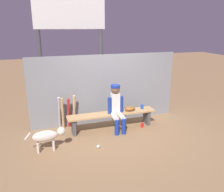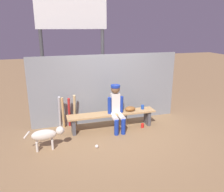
{
  "view_description": "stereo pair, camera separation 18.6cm",
  "coord_description": "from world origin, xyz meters",
  "px_view_note": "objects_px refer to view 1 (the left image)",
  "views": [
    {
      "loc": [
        -1.72,
        -5.18,
        2.55
      ],
      "look_at": [
        0.0,
        0.0,
        0.89
      ],
      "focal_mm": 36.65,
      "sensor_mm": 36.0,
      "label": 1
    },
    {
      "loc": [
        -1.55,
        -5.24,
        2.55
      ],
      "look_at": [
        0.0,
        0.0,
        0.89
      ],
      "focal_mm": 36.65,
      "sensor_mm": 36.0,
      "label": 2
    }
  ],
  "objects_px": {
    "bat_wood_tan": "(63,113)",
    "baseball": "(98,147)",
    "bat_wood_natural": "(74,111)",
    "cup_on_bench": "(142,107)",
    "scoreboard": "(73,29)",
    "bat_aluminum_silver": "(59,113)",
    "cup_on_ground": "(142,125)",
    "dugout_bench": "(112,116)",
    "bat_aluminum_red": "(69,113)",
    "player_seated": "(117,107)",
    "dog": "(48,136)",
    "baseball_glove": "(130,109)"
  },
  "relations": [
    {
      "from": "player_seated",
      "to": "cup_on_bench",
      "type": "distance_m",
      "value": 0.8
    },
    {
      "from": "dog",
      "to": "cup_on_bench",
      "type": "bearing_deg",
      "value": 14.43
    },
    {
      "from": "baseball_glove",
      "to": "player_seated",
      "type": "bearing_deg",
      "value": -165.12
    },
    {
      "from": "bat_wood_natural",
      "to": "player_seated",
      "type": "bearing_deg",
      "value": -27.41
    },
    {
      "from": "player_seated",
      "to": "bat_wood_tan",
      "type": "bearing_deg",
      "value": 159.32
    },
    {
      "from": "cup_on_bench",
      "to": "player_seated",
      "type": "bearing_deg",
      "value": -169.2
    },
    {
      "from": "cup_on_bench",
      "to": "scoreboard",
      "type": "bearing_deg",
      "value": 134.8
    },
    {
      "from": "baseball_glove",
      "to": "bat_aluminum_red",
      "type": "relative_size",
      "value": 0.34
    },
    {
      "from": "bat_wood_natural",
      "to": "bat_aluminum_silver",
      "type": "distance_m",
      "value": 0.38
    },
    {
      "from": "bat_aluminum_silver",
      "to": "cup_on_ground",
      "type": "bearing_deg",
      "value": -16.09
    },
    {
      "from": "scoreboard",
      "to": "player_seated",
      "type": "bearing_deg",
      "value": -66.14
    },
    {
      "from": "baseball_glove",
      "to": "dog",
      "type": "relative_size",
      "value": 0.33
    },
    {
      "from": "player_seated",
      "to": "bat_aluminum_red",
      "type": "relative_size",
      "value": 1.43
    },
    {
      "from": "dugout_bench",
      "to": "bat_wood_tan",
      "type": "bearing_deg",
      "value": 162.5
    },
    {
      "from": "scoreboard",
      "to": "baseball_glove",
      "type": "bearing_deg",
      "value": -53.82
    },
    {
      "from": "dugout_bench",
      "to": "cup_on_ground",
      "type": "xyz_separation_m",
      "value": [
        0.79,
        -0.17,
        -0.28
      ]
    },
    {
      "from": "baseball_glove",
      "to": "bat_aluminum_red",
      "type": "height_order",
      "value": "bat_aluminum_red"
    },
    {
      "from": "bat_wood_natural",
      "to": "dog",
      "type": "distance_m",
      "value": 1.25
    },
    {
      "from": "baseball_glove",
      "to": "bat_aluminum_red",
      "type": "xyz_separation_m",
      "value": [
        -1.53,
        0.42,
        -0.09
      ]
    },
    {
      "from": "bat_wood_tan",
      "to": "cup_on_bench",
      "type": "bearing_deg",
      "value": -9.32
    },
    {
      "from": "dugout_bench",
      "to": "cup_on_ground",
      "type": "bearing_deg",
      "value": -12.15
    },
    {
      "from": "cup_on_ground",
      "to": "dog",
      "type": "height_order",
      "value": "dog"
    },
    {
      "from": "dugout_bench",
      "to": "cup_on_bench",
      "type": "xyz_separation_m",
      "value": [
        0.86,
        0.04,
        0.15
      ]
    },
    {
      "from": "bat_wood_tan",
      "to": "baseball",
      "type": "xyz_separation_m",
      "value": [
        0.6,
        -1.24,
        -0.39
      ]
    },
    {
      "from": "baseball_glove",
      "to": "bat_aluminum_silver",
      "type": "xyz_separation_m",
      "value": [
        -1.77,
        0.43,
        -0.05
      ]
    },
    {
      "from": "cup_on_bench",
      "to": "scoreboard",
      "type": "xyz_separation_m",
      "value": [
        -1.51,
        1.52,
        2.0
      ]
    },
    {
      "from": "cup_on_bench",
      "to": "scoreboard",
      "type": "distance_m",
      "value": 2.94
    },
    {
      "from": "bat_wood_natural",
      "to": "cup_on_bench",
      "type": "bearing_deg",
      "value": -11.69
    },
    {
      "from": "player_seated",
      "to": "bat_wood_natural",
      "type": "xyz_separation_m",
      "value": [
        -0.99,
        0.51,
        -0.18
      ]
    },
    {
      "from": "bat_wood_tan",
      "to": "cup_on_bench",
      "type": "xyz_separation_m",
      "value": [
        2.06,
        -0.34,
        0.07
      ]
    },
    {
      "from": "bat_wood_natural",
      "to": "bat_aluminum_red",
      "type": "bearing_deg",
      "value": 175.21
    },
    {
      "from": "bat_wood_tan",
      "to": "bat_aluminum_silver",
      "type": "distance_m",
      "value": 0.09
    },
    {
      "from": "bat_aluminum_silver",
      "to": "bat_wood_natural",
      "type": "bearing_deg",
      "value": -3.19
    },
    {
      "from": "dugout_bench",
      "to": "bat_aluminum_red",
      "type": "xyz_separation_m",
      "value": [
        -1.04,
        0.42,
        0.07
      ]
    },
    {
      "from": "bat_aluminum_silver",
      "to": "cup_on_bench",
      "type": "relative_size",
      "value": 8.15
    },
    {
      "from": "bat_wood_tan",
      "to": "bat_aluminum_silver",
      "type": "relative_size",
      "value": 0.95
    },
    {
      "from": "cup_on_ground",
      "to": "bat_wood_tan",
      "type": "bearing_deg",
      "value": 164.58
    },
    {
      "from": "cup_on_ground",
      "to": "cup_on_bench",
      "type": "bearing_deg",
      "value": 69.79
    },
    {
      "from": "cup_on_ground",
      "to": "cup_on_bench",
      "type": "height_order",
      "value": "cup_on_bench"
    },
    {
      "from": "player_seated",
      "to": "baseball_glove",
      "type": "distance_m",
      "value": 0.44
    },
    {
      "from": "dugout_bench",
      "to": "dog",
      "type": "xyz_separation_m",
      "value": [
        -1.63,
        -0.6,
        -0.0
      ]
    },
    {
      "from": "bat_aluminum_red",
      "to": "dog",
      "type": "height_order",
      "value": "bat_aluminum_red"
    },
    {
      "from": "bat_aluminum_silver",
      "to": "baseball",
      "type": "height_order",
      "value": "bat_aluminum_silver"
    },
    {
      "from": "baseball_glove",
      "to": "scoreboard",
      "type": "distance_m",
      "value": 2.78
    },
    {
      "from": "player_seated",
      "to": "bat_aluminum_silver",
      "type": "distance_m",
      "value": 1.48
    },
    {
      "from": "baseball",
      "to": "cup_on_ground",
      "type": "bearing_deg",
      "value": 26.51
    },
    {
      "from": "bat_aluminum_red",
      "to": "bat_wood_tan",
      "type": "xyz_separation_m",
      "value": [
        -0.16,
        -0.04,
        0.02
      ]
    },
    {
      "from": "bat_aluminum_silver",
      "to": "baseball",
      "type": "relative_size",
      "value": 12.11
    },
    {
      "from": "baseball_glove",
      "to": "bat_wood_tan",
      "type": "distance_m",
      "value": 1.74
    },
    {
      "from": "cup_on_bench",
      "to": "baseball_glove",
      "type": "bearing_deg",
      "value": -173.8
    }
  ]
}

